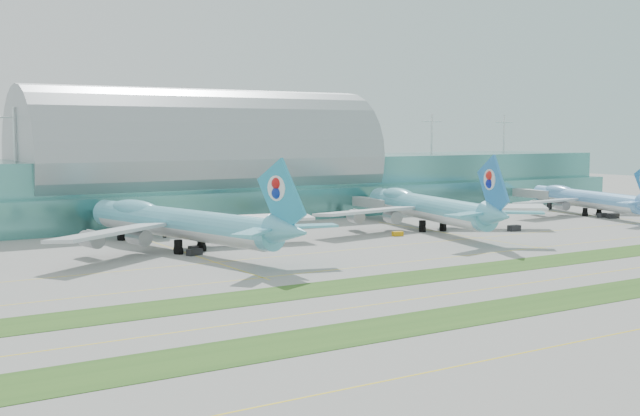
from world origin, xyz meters
TOP-DOWN VIEW (x-y plane):
  - ground at (0.00, 0.00)m, footprint 700.00×700.00m
  - terminal at (0.01, 128.79)m, footprint 340.00×69.10m
  - grass_strip_near at (0.00, -28.00)m, footprint 420.00×12.00m
  - grass_strip_far at (0.00, 2.00)m, footprint 420.00×12.00m
  - taxiline_b at (0.00, -14.00)m, footprint 420.00×0.35m
  - taxiline_c at (0.00, 18.00)m, footprint 420.00×0.35m
  - taxiline_d at (0.00, 40.00)m, footprint 420.00×0.35m
  - airliner_b at (-36.69, 61.26)m, footprint 72.67×83.74m
  - airliner_c at (41.02, 62.10)m, footprint 72.00×82.94m
  - airliner_d at (115.60, 65.90)m, footprint 60.19×69.55m
  - gse_c at (-36.46, 51.87)m, footprint 3.97×2.66m
  - gse_d at (-33.89, 57.61)m, footprint 3.10×1.97m
  - gse_e at (25.15, 54.69)m, footprint 3.11×1.75m
  - gse_f at (60.69, 45.65)m, footprint 3.69×2.33m
  - gse_g at (114.15, 53.18)m, footprint 4.37×2.79m
  - gse_h at (113.52, 56.83)m, footprint 3.55×1.81m

SIDE VIEW (x-z plane):
  - ground at x=0.00m, z-range 0.00..0.00m
  - taxiline_b at x=0.00m, z-range 0.00..0.01m
  - taxiline_c at x=0.00m, z-range 0.00..0.01m
  - taxiline_d at x=0.00m, z-range 0.00..0.01m
  - grass_strip_near at x=0.00m, z-range 0.00..0.08m
  - grass_strip_far at x=0.00m, z-range 0.00..0.08m
  - gse_e at x=25.15m, z-range 0.00..1.27m
  - gse_d at x=-33.89m, z-range 0.00..1.35m
  - gse_h at x=113.52m, z-range 0.00..1.47m
  - gse_c at x=-36.46m, z-range 0.00..1.51m
  - gse_g at x=114.15m, z-range 0.00..1.66m
  - gse_f at x=60.69m, z-range 0.00..1.71m
  - airliner_d at x=115.60m, z-range -3.72..15.72m
  - airliner_c at x=41.02m, z-range -4.41..18.63m
  - airliner_b at x=-36.69m, z-range -4.46..18.82m
  - terminal at x=0.01m, z-range -3.77..32.23m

